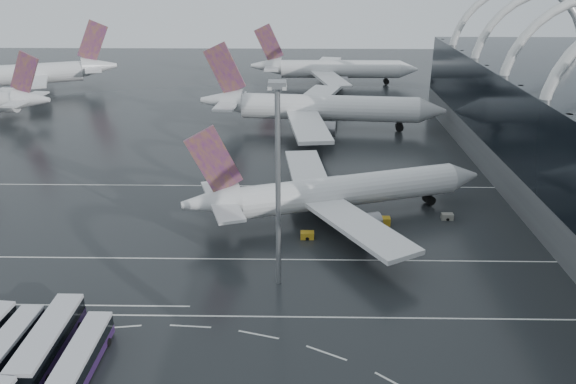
{
  "coord_description": "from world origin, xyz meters",
  "views": [
    {
      "loc": [
        3.39,
        -59.14,
        40.87
      ],
      "look_at": [
        2.0,
        20.64,
        7.0
      ],
      "focal_mm": 35.0,
      "sensor_mm": 36.0,
      "label": 1
    }
  ],
  "objects_px": {
    "bus_row_near_b": "(8,347)",
    "gse_cart_belly_b": "(447,217)",
    "bus_row_near_c": "(48,341)",
    "jet_remote_far": "(40,73)",
    "floodlight_mast": "(278,163)",
    "airliner_main": "(335,193)",
    "gse_cart_belly_c": "(307,235)",
    "airliner_gate_b": "(317,108)",
    "bus_row_near_d": "(82,357)",
    "airliner_gate_c": "(331,70)",
    "gse_cart_belly_a": "(383,221)"
  },
  "relations": [
    {
      "from": "bus_row_near_b",
      "to": "gse_cart_belly_b",
      "type": "height_order",
      "value": "bus_row_near_b"
    },
    {
      "from": "bus_row_near_b",
      "to": "bus_row_near_c",
      "type": "bearing_deg",
      "value": -77.14
    },
    {
      "from": "jet_remote_far",
      "to": "floodlight_mast",
      "type": "bearing_deg",
      "value": 104.37
    },
    {
      "from": "airliner_main",
      "to": "gse_cart_belly_c",
      "type": "height_order",
      "value": "airliner_main"
    },
    {
      "from": "airliner_gate_b",
      "to": "jet_remote_far",
      "type": "bearing_deg",
      "value": 159.93
    },
    {
      "from": "jet_remote_far",
      "to": "bus_row_near_c",
      "type": "distance_m",
      "value": 141.19
    },
    {
      "from": "floodlight_mast",
      "to": "gse_cart_belly_b",
      "type": "xyz_separation_m",
      "value": [
        27.51,
        20.07,
        -16.65
      ]
    },
    {
      "from": "bus_row_near_d",
      "to": "jet_remote_far",
      "type": "bearing_deg",
      "value": 25.25
    },
    {
      "from": "airliner_gate_c",
      "to": "bus_row_near_c",
      "type": "bearing_deg",
      "value": -105.25
    },
    {
      "from": "gse_cart_belly_c",
      "to": "jet_remote_far",
      "type": "bearing_deg",
      "value": 129.77
    },
    {
      "from": "bus_row_near_c",
      "to": "floodlight_mast",
      "type": "xyz_separation_m",
      "value": [
        24.72,
        15.37,
        15.29
      ]
    },
    {
      "from": "bus_row_near_b",
      "to": "gse_cart_belly_a",
      "type": "relative_size",
      "value": 5.12
    },
    {
      "from": "airliner_gate_b",
      "to": "bus_row_near_c",
      "type": "relative_size",
      "value": 4.41
    },
    {
      "from": "airliner_main",
      "to": "bus_row_near_b",
      "type": "height_order",
      "value": "airliner_main"
    },
    {
      "from": "airliner_gate_b",
      "to": "airliner_gate_c",
      "type": "bearing_deg",
      "value": 88.37
    },
    {
      "from": "bus_row_near_d",
      "to": "gse_cart_belly_c",
      "type": "bearing_deg",
      "value": -37.88
    },
    {
      "from": "airliner_main",
      "to": "gse_cart_belly_a",
      "type": "distance_m",
      "value": 9.08
    },
    {
      "from": "jet_remote_far",
      "to": "gse_cart_belly_b",
      "type": "bearing_deg",
      "value": 118.11
    },
    {
      "from": "bus_row_near_b",
      "to": "floodlight_mast",
      "type": "height_order",
      "value": "floodlight_mast"
    },
    {
      "from": "bus_row_near_b",
      "to": "floodlight_mast",
      "type": "bearing_deg",
      "value": -57.89
    },
    {
      "from": "airliner_gate_b",
      "to": "bus_row_near_c",
      "type": "height_order",
      "value": "airliner_gate_b"
    },
    {
      "from": "airliner_main",
      "to": "bus_row_near_d",
      "type": "distance_m",
      "value": 47.97
    },
    {
      "from": "jet_remote_far",
      "to": "bus_row_near_d",
      "type": "height_order",
      "value": "jet_remote_far"
    },
    {
      "from": "airliner_gate_c",
      "to": "gse_cart_belly_c",
      "type": "distance_m",
      "value": 113.15
    },
    {
      "from": "airliner_gate_b",
      "to": "bus_row_near_b",
      "type": "height_order",
      "value": "airliner_gate_b"
    },
    {
      "from": "airliner_gate_c",
      "to": "gse_cart_belly_a",
      "type": "height_order",
      "value": "airliner_gate_c"
    },
    {
      "from": "airliner_main",
      "to": "jet_remote_far",
      "type": "distance_m",
      "value": 129.32
    },
    {
      "from": "bus_row_near_c",
      "to": "floodlight_mast",
      "type": "relative_size",
      "value": 0.51
    },
    {
      "from": "airliner_gate_b",
      "to": "bus_row_near_c",
      "type": "distance_m",
      "value": 93.67
    },
    {
      "from": "airliner_main",
      "to": "airliner_gate_b",
      "type": "distance_m",
      "value": 52.06
    },
    {
      "from": "bus_row_near_d",
      "to": "airliner_gate_b",
      "type": "bearing_deg",
      "value": -16.18
    },
    {
      "from": "airliner_gate_c",
      "to": "bus_row_near_d",
      "type": "xyz_separation_m",
      "value": [
        -33.86,
        -143.05,
        -3.35
      ]
    },
    {
      "from": "airliner_gate_b",
      "to": "bus_row_near_b",
      "type": "relative_size",
      "value": 5.05
    },
    {
      "from": "gse_cart_belly_b",
      "to": "gse_cart_belly_c",
      "type": "distance_m",
      "value": 24.57
    },
    {
      "from": "jet_remote_far",
      "to": "floodlight_mast",
      "type": "relative_size",
      "value": 1.78
    },
    {
      "from": "gse_cart_belly_c",
      "to": "bus_row_near_d",
      "type": "bearing_deg",
      "value": -128.58
    },
    {
      "from": "gse_cart_belly_a",
      "to": "gse_cart_belly_c",
      "type": "distance_m",
      "value": 13.42
    },
    {
      "from": "airliner_main",
      "to": "gse_cart_belly_b",
      "type": "relative_size",
      "value": 26.7
    },
    {
      "from": "bus_row_near_d",
      "to": "airliner_main",
      "type": "bearing_deg",
      "value": -36.4
    },
    {
      "from": "airliner_main",
      "to": "bus_row_near_d",
      "type": "height_order",
      "value": "airliner_main"
    },
    {
      "from": "jet_remote_far",
      "to": "bus_row_near_d",
      "type": "bearing_deg",
      "value": 93.78
    },
    {
      "from": "jet_remote_far",
      "to": "airliner_gate_c",
      "type": "bearing_deg",
      "value": 166.0
    },
    {
      "from": "jet_remote_far",
      "to": "gse_cart_belly_a",
      "type": "distance_m",
      "value": 136.8
    },
    {
      "from": "gse_cart_belly_c",
      "to": "floodlight_mast",
      "type": "bearing_deg",
      "value": -107.48
    },
    {
      "from": "bus_row_near_c",
      "to": "gse_cart_belly_c",
      "type": "bearing_deg",
      "value": -45.17
    },
    {
      "from": "jet_remote_far",
      "to": "bus_row_near_b",
      "type": "relative_size",
      "value": 4.0
    },
    {
      "from": "gse_cart_belly_b",
      "to": "bus_row_near_c",
      "type": "bearing_deg",
      "value": -145.85
    },
    {
      "from": "jet_remote_far",
      "to": "bus_row_near_c",
      "type": "bearing_deg",
      "value": 92.49
    },
    {
      "from": "airliner_gate_c",
      "to": "floodlight_mast",
      "type": "height_order",
      "value": "floodlight_mast"
    },
    {
      "from": "gse_cart_belly_c",
      "to": "airliner_main",
      "type": "bearing_deg",
      "value": 59.23
    }
  ]
}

